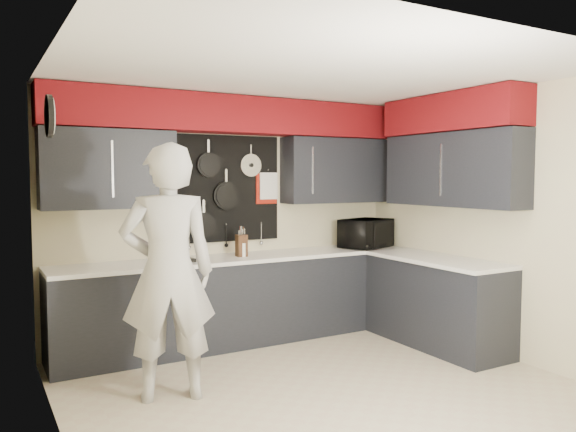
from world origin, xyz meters
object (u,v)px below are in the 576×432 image
utensil_crock (242,250)px  person (168,272)px  coffee_maker (181,242)px  microwave (366,233)px  knife_block (241,246)px

utensil_crock → person: bearing=-136.6°
coffee_maker → person: 1.17m
microwave → utensil_crock: microwave is taller
knife_block → utensil_crock: knife_block is taller
microwave → person: (-2.72, -1.02, -0.08)m
utensil_crock → coffee_maker: size_ratio=0.40×
microwave → coffee_maker: (-2.25, 0.05, 0.02)m
coffee_maker → person: size_ratio=0.18×
utensil_crock → person: (-1.13, -1.07, 0.01)m
utensil_crock → coffee_maker: coffee_maker is taller
microwave → utensil_crock: 1.59m
knife_block → coffee_maker: coffee_maker is taller
microwave → utensil_crock: (-1.58, 0.05, -0.10)m
microwave → coffee_maker: coffee_maker is taller
coffee_maker → knife_block: bearing=-6.4°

